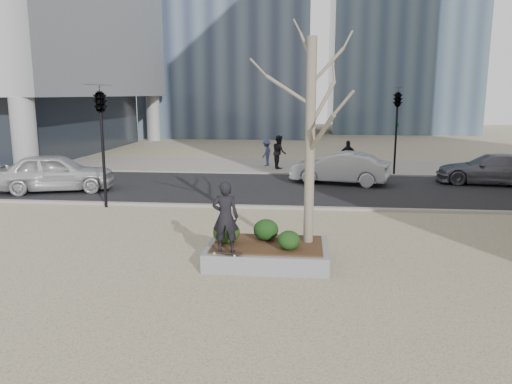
# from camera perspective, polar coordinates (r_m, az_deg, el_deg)

# --- Properties ---
(ground) EXTENTS (120.00, 120.00, 0.00)m
(ground) POSITION_cam_1_polar(r_m,az_deg,el_deg) (12.76, -3.18, -7.87)
(ground) COLOR tan
(ground) RESTS_ON ground
(street) EXTENTS (60.00, 8.00, 0.02)m
(street) POSITION_cam_1_polar(r_m,az_deg,el_deg) (22.38, 0.82, 0.46)
(street) COLOR black
(street) RESTS_ON ground
(far_sidewalk) EXTENTS (60.00, 6.00, 0.02)m
(far_sidewalk) POSITION_cam_1_polar(r_m,az_deg,el_deg) (29.27, 2.03, 2.99)
(far_sidewalk) COLOR gray
(far_sidewalk) RESTS_ON ground
(planter) EXTENTS (3.00, 2.00, 0.45)m
(planter) POSITION_cam_1_polar(r_m,az_deg,el_deg) (12.57, 1.35, -7.07)
(planter) COLOR gray
(planter) RESTS_ON ground
(planter_mulch) EXTENTS (2.70, 1.70, 0.04)m
(planter_mulch) POSITION_cam_1_polar(r_m,az_deg,el_deg) (12.50, 1.35, -6.00)
(planter_mulch) COLOR #382314
(planter_mulch) RESTS_ON planter
(sycamore_tree) EXTENTS (2.80, 2.80, 6.60)m
(sycamore_tree) POSITION_cam_1_polar(r_m,az_deg,el_deg) (12.21, 6.28, 9.38)
(sycamore_tree) COLOR gray
(sycamore_tree) RESTS_ON planter_mulch
(shrub_left) EXTENTS (0.67, 0.67, 0.57)m
(shrub_left) POSITION_cam_1_polar(r_m,az_deg,el_deg) (12.45, -3.39, -4.61)
(shrub_left) COLOR black
(shrub_left) RESTS_ON planter_mulch
(shrub_middle) EXTENTS (0.64, 0.64, 0.54)m
(shrub_middle) POSITION_cam_1_polar(r_m,az_deg,el_deg) (12.70, 1.15, -4.34)
(shrub_middle) COLOR #143310
(shrub_middle) RESTS_ON planter_mulch
(shrub_right) EXTENTS (0.54, 0.54, 0.46)m
(shrub_right) POSITION_cam_1_polar(r_m,az_deg,el_deg) (11.98, 3.78, -5.52)
(shrub_right) COLOR #103511
(shrub_right) RESTS_ON planter_mulch
(skateboard) EXTENTS (0.81, 0.40, 0.08)m
(skateboard) POSITION_cam_1_polar(r_m,az_deg,el_deg) (11.80, -3.47, -6.98)
(skateboard) COLOR black
(skateboard) RESTS_ON planter
(skateboarder) EXTENTS (0.63, 0.42, 1.67)m
(skateboarder) POSITION_cam_1_polar(r_m,az_deg,el_deg) (11.56, -3.52, -2.85)
(skateboarder) COLOR black
(skateboarder) RESTS_ON skateboard
(police_car) EXTENTS (5.20, 3.26, 1.65)m
(police_car) POSITION_cam_1_polar(r_m,az_deg,el_deg) (23.10, -21.97, 2.09)
(police_car) COLOR #BCBCC0
(police_car) RESTS_ON street
(car_silver) EXTENTS (4.76, 2.62, 1.49)m
(car_silver) POSITION_cam_1_polar(r_m,az_deg,el_deg) (23.67, 9.56, 2.75)
(car_silver) COLOR #95999D
(car_silver) RESTS_ON street
(car_third) EXTENTS (5.14, 2.79, 1.41)m
(car_third) POSITION_cam_1_polar(r_m,az_deg,el_deg) (25.66, 25.34, 2.38)
(car_third) COLOR #585B65
(car_third) RESTS_ON street
(pedestrian_a) EXTENTS (0.91, 1.05, 1.87)m
(pedestrian_a) POSITION_cam_1_polar(r_m,az_deg,el_deg) (28.13, 2.67, 4.59)
(pedestrian_a) COLOR black
(pedestrian_a) RESTS_ON far_sidewalk
(pedestrian_b) EXTENTS (0.83, 1.11, 1.53)m
(pedestrian_b) POSITION_cam_1_polar(r_m,az_deg,el_deg) (29.16, 1.20, 4.50)
(pedestrian_b) COLOR #3A4168
(pedestrian_b) RESTS_ON far_sidewalk
(pedestrian_c) EXTENTS (0.97, 0.41, 1.65)m
(pedestrian_c) POSITION_cam_1_polar(r_m,az_deg,el_deg) (27.70, 10.47, 4.10)
(pedestrian_c) COLOR black
(pedestrian_c) RESTS_ON far_sidewalk
(traffic_light_near) EXTENTS (0.60, 2.48, 4.50)m
(traffic_light_near) POSITION_cam_1_polar(r_m,az_deg,el_deg) (19.11, -17.11, 4.93)
(traffic_light_near) COLOR black
(traffic_light_near) RESTS_ON ground
(traffic_light_far) EXTENTS (0.60, 2.48, 4.50)m
(traffic_light_far) POSITION_cam_1_polar(r_m,az_deg,el_deg) (26.97, 15.72, 6.67)
(traffic_light_far) COLOR black
(traffic_light_far) RESTS_ON ground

